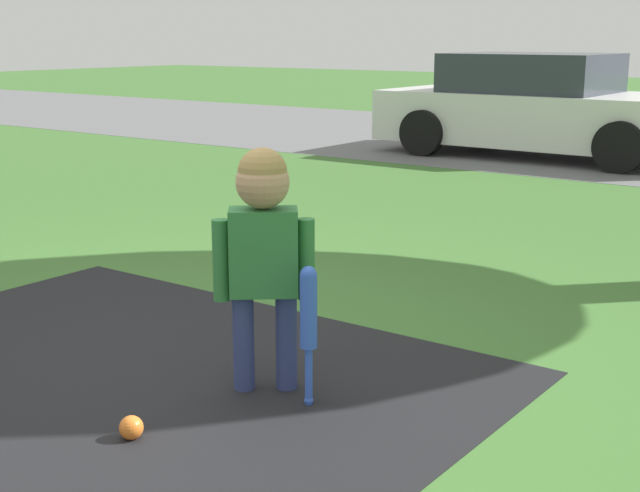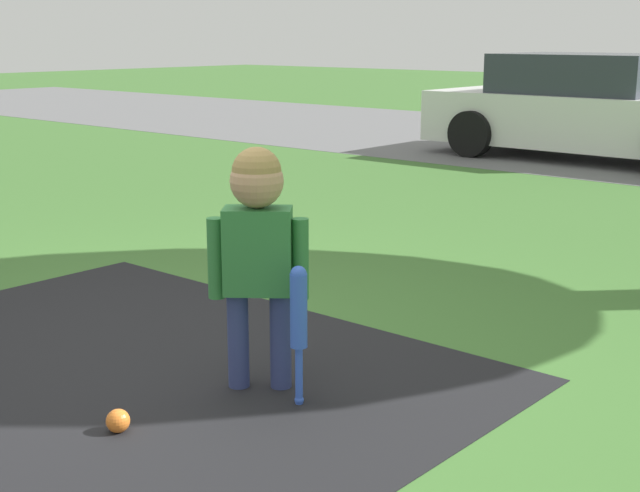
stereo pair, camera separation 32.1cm
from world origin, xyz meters
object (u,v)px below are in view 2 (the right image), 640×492
child (258,235)px  parked_car (594,110)px  baseball_bat (299,316)px  sports_ball (118,421)px

child → parked_car: 8.24m
child → baseball_bat: size_ratio=1.76×
child → parked_car: (-2.10, 7.97, -0.08)m
child → sports_ball: child is taller
child → sports_ball: size_ratio=11.26×
baseball_bat → child: bearing=173.9°
child → baseball_bat: bearing=-45.1°
sports_ball → parked_car: bearing=103.0°
baseball_bat → sports_ball: size_ratio=6.38×
sports_ball → child: bearing=82.1°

